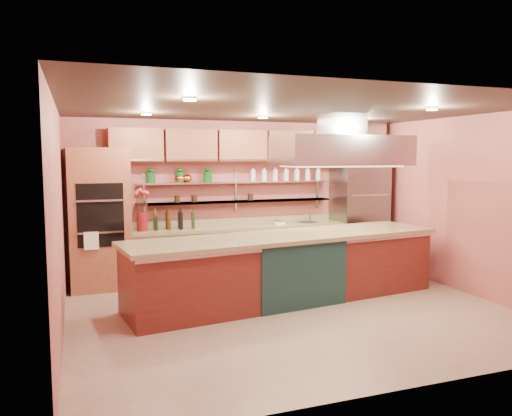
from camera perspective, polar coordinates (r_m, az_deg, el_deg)
name	(u,v)px	position (r m, az deg, el deg)	size (l,w,h in m)	color
floor	(293,312)	(7.14, 4.22, -11.80)	(6.00, 5.00, 0.02)	tan
ceiling	(294,109)	(6.84, 4.40, 11.26)	(6.00, 5.00, 0.02)	black
wall_back	(238,198)	(9.17, -2.09, 1.14)	(6.00, 0.04, 2.80)	#B15953
wall_front	(407,241)	(4.70, 16.90, -3.63)	(6.00, 0.04, 2.80)	#B15953
wall_left	(58,222)	(6.26, -21.65, -1.48)	(0.04, 5.00, 2.80)	#B15953
wall_right	(468,205)	(8.52, 23.05, 0.31)	(0.04, 5.00, 2.80)	#B15953
oven_stack	(100,219)	(8.45, -17.42, -1.24)	(0.95, 0.64, 2.30)	brown
refrigerator	(359,214)	(9.86, 11.69, -0.70)	(0.95, 0.72, 2.10)	slate
back_counter	(240,251)	(9.00, -1.78, -4.96)	(3.84, 0.64, 0.93)	tan
wall_shelf_lower	(237,202)	(9.04, -2.14, 0.75)	(3.60, 0.26, 0.03)	#AFB2B6
wall_shelf_upper	(237,182)	(9.02, -2.15, 2.96)	(3.60, 0.26, 0.03)	#AFB2B6
upper_cabinets	(241,146)	(8.97, -1.76, 7.10)	(4.60, 0.36, 0.55)	brown
range_hood	(341,151)	(7.77, 9.74, 6.48)	(2.00, 1.00, 0.45)	#AFB2B6
ceiling_downlights	(288,112)	(7.01, 3.72, 10.88)	(4.00, 2.80, 0.02)	#FFE5A5
island	(287,268)	(7.55, 3.51, -6.81)	(4.79, 1.04, 1.00)	maroon
flower_vase	(142,222)	(8.49, -12.86, -1.53)	(0.18, 0.18, 0.31)	maroon
oil_bottle_cluster	(174,222)	(8.57, -9.32, -1.63)	(0.74, 0.21, 0.24)	black
kitchen_scale	(279,221)	(9.12, 2.67, -1.55)	(0.18, 0.13, 0.10)	white
bar_faucet	(310,216)	(9.48, 6.17, -0.89)	(0.03, 0.03, 0.23)	silver
copper_kettle	(187,178)	(8.77, -7.91, 3.40)	(0.18, 0.18, 0.14)	#D16130
green_canister	(208,177)	(8.86, -5.52, 3.54)	(0.14, 0.14, 0.17)	#0F4817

